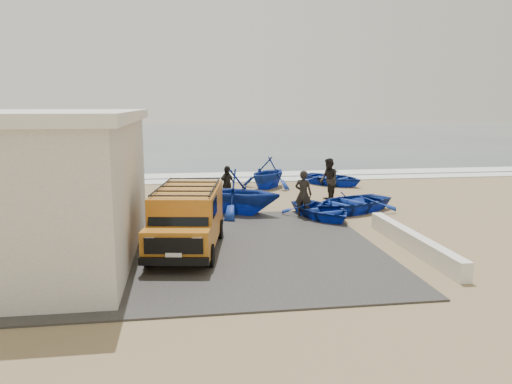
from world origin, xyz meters
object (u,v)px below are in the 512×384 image
boat_mid_left (239,192)px  fisherman_middle (329,180)px  boat_far_left (268,173)px  boat_near_right (350,203)px  boat_near_left (321,210)px  parapet (413,242)px  van (187,216)px  fisherman_back (227,185)px  fisherman_front (303,194)px  boat_far_right (332,178)px

boat_mid_left → fisherman_middle: fisherman_middle is taller
boat_far_left → boat_near_right: bearing=-32.7°
boat_near_left → parapet: bearing=-86.9°
van → fisherman_back: (1.86, 7.22, -0.21)m
van → fisherman_front: (4.63, 3.95, -0.13)m
van → boat_near_right: size_ratio=1.26×
fisherman_front → fisherman_middle: fisherman_middle is taller
fisherman_back → fisherman_middle: bearing=-45.8°
boat_mid_left → fisherman_back: 2.35m
van → boat_far_left: van is taller
boat_far_right → fisherman_back: size_ratio=2.13×
boat_near_right → boat_far_right: boat_near_right is taller
parapet → boat_mid_left: (-4.78, 5.90, 0.66)m
parapet → fisherman_back: bearing=121.5°
fisherman_middle → boat_far_left: bearing=-154.8°
boat_far_right → boat_mid_left: bearing=-170.2°
parapet → boat_mid_left: 7.62m
boat_far_left → fisherman_back: bearing=-86.0°
van → boat_far_left: (4.44, 11.19, -0.24)m
boat_near_right → boat_far_left: boat_far_left is taller
parapet → van: 7.04m
fisherman_middle → fisherman_front: bearing=-35.1°
boat_near_left → fisherman_back: 4.98m
van → boat_mid_left: van is taller
fisherman_front → boat_mid_left: bearing=9.1°
boat_far_right → fisherman_middle: 4.91m
fisherman_back → boat_mid_left: bearing=-128.0°
boat_near_right → boat_near_left: bearing=-85.0°
parapet → boat_far_left: boat_far_left is taller
boat_mid_left → fisherman_middle: 5.01m
parapet → boat_near_right: 5.68m
boat_near_left → boat_near_right: boat_near_right is taller
parapet → boat_near_right: (-0.07, 5.68, 0.13)m
boat_near_left → boat_near_right: (1.54, 1.01, 0.05)m
van → boat_far_left: 12.04m
parapet → boat_near_right: bearing=90.7°
fisherman_front → boat_near_right: bearing=-132.4°
fisherman_back → boat_far_right: bearing=-9.3°
parapet → van: bearing=171.7°
van → fisherman_middle: size_ratio=2.44×
boat_far_right → fisherman_middle: size_ratio=1.84×
parapet → van: van is taller
boat_near_right → boat_far_left: size_ratio=1.22×
boat_far_right → parapet: bearing=-134.4°
parapet → boat_mid_left: boat_mid_left is taller
boat_mid_left → boat_far_left: (2.31, 6.30, -0.09)m
parapet → fisherman_front: size_ratio=3.14×
van → fisherman_back: van is taller
boat_far_left → fisherman_back: (-2.58, -3.97, 0.03)m
boat_near_left → fisherman_middle: 3.78m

